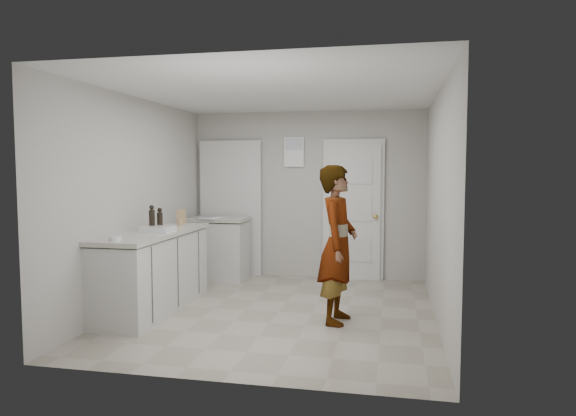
% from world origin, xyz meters
% --- Properties ---
extents(ground, '(4.00, 4.00, 0.00)m').
position_xyz_m(ground, '(0.00, 0.00, 0.00)').
color(ground, gray).
rests_on(ground, ground).
extents(room_shell, '(4.00, 4.00, 4.00)m').
position_xyz_m(room_shell, '(-0.17, 1.95, 1.02)').
color(room_shell, '#AEABA5').
rests_on(room_shell, ground).
extents(main_counter, '(0.64, 1.96, 0.93)m').
position_xyz_m(main_counter, '(-1.45, -0.20, 0.43)').
color(main_counter, silver).
rests_on(main_counter, ground).
extents(side_counter, '(0.84, 0.61, 0.93)m').
position_xyz_m(side_counter, '(-1.25, 1.55, 0.43)').
color(side_counter, silver).
rests_on(side_counter, ground).
extents(person, '(0.46, 0.65, 1.68)m').
position_xyz_m(person, '(0.70, -0.25, 0.84)').
color(person, silver).
rests_on(person, ground).
extents(cake_mix_box, '(0.12, 0.08, 0.19)m').
position_xyz_m(cake_mix_box, '(-1.45, 0.63, 1.02)').
color(cake_mix_box, '#A98654').
rests_on(cake_mix_box, main_counter).
extents(spice_jar, '(0.06, 0.06, 0.09)m').
position_xyz_m(spice_jar, '(-1.36, 0.37, 0.97)').
color(spice_jar, tan).
rests_on(spice_jar, main_counter).
extents(oil_cruet_a, '(0.07, 0.07, 0.27)m').
position_xyz_m(oil_cruet_a, '(-1.41, -0.09, 1.05)').
color(oil_cruet_a, black).
rests_on(oil_cruet_a, main_counter).
extents(oil_cruet_b, '(0.07, 0.07, 0.30)m').
position_xyz_m(oil_cruet_b, '(-1.47, -0.18, 1.07)').
color(oil_cruet_b, black).
rests_on(oil_cruet_b, main_counter).
extents(baking_dish, '(0.37, 0.27, 0.06)m').
position_xyz_m(baking_dish, '(-1.37, -0.24, 0.95)').
color(baking_dish, silver).
rests_on(baking_dish, main_counter).
extents(egg_bowl, '(0.12, 0.12, 0.05)m').
position_xyz_m(egg_bowl, '(-1.45, -1.02, 0.95)').
color(egg_bowl, silver).
rests_on(egg_bowl, main_counter).
extents(papers, '(0.28, 0.35, 0.01)m').
position_xyz_m(papers, '(-1.33, 1.40, 0.93)').
color(papers, white).
rests_on(papers, side_counter).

